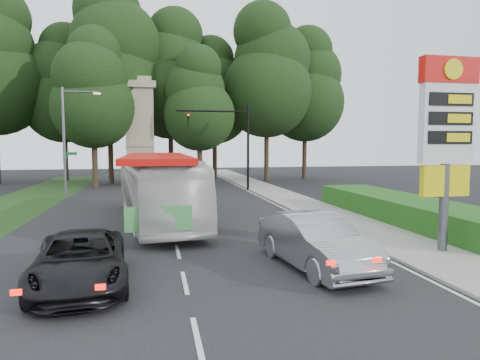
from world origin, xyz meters
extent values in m
plane|color=black|center=(0.00, 0.00, 0.00)|extent=(120.00, 120.00, 0.00)
cube|color=black|center=(0.00, 12.00, 0.01)|extent=(14.00, 80.00, 0.02)
cube|color=gray|center=(8.50, 12.00, 0.06)|extent=(3.00, 80.00, 0.12)
cube|color=#193814|center=(-9.50, 18.00, 0.01)|extent=(5.00, 50.00, 0.02)
cube|color=#1A4F15|center=(11.50, 8.00, 0.60)|extent=(3.00, 14.00, 1.20)
cylinder|color=#59595E|center=(9.20, 2.00, 1.60)|extent=(0.32, 0.32, 3.20)
cube|color=yellow|center=(9.20, 2.00, 2.60)|extent=(1.80, 0.25, 1.10)
cube|color=silver|center=(9.20, 2.00, 4.60)|extent=(2.00, 0.35, 2.80)
cube|color=red|center=(9.20, 2.00, 6.40)|extent=(2.10, 0.40, 0.90)
cylinder|color=yellow|center=(9.20, 1.78, 6.40)|extent=(0.70, 0.05, 0.70)
cube|color=black|center=(9.20, 1.81, 5.40)|extent=(1.70, 0.04, 0.45)
cube|color=black|center=(9.20, 1.81, 4.75)|extent=(1.70, 0.04, 0.45)
cube|color=black|center=(9.20, 1.81, 4.10)|extent=(1.70, 0.04, 0.45)
cylinder|color=black|center=(7.00, 24.00, 3.60)|extent=(0.20, 0.20, 7.20)
cylinder|color=black|center=(4.00, 24.00, 6.60)|extent=(6.00, 0.14, 0.14)
imported|color=black|center=(2.00, 24.00, 6.35)|extent=(0.18, 0.22, 1.10)
sphere|color=#FF0C05|center=(2.00, 23.85, 6.25)|extent=(0.18, 0.18, 0.18)
cylinder|color=#59595E|center=(-7.20, 22.00, 4.00)|extent=(0.20, 0.20, 8.00)
cylinder|color=#59595E|center=(-6.00, 22.00, 7.70)|extent=(2.40, 0.12, 0.12)
cube|color=#FFE599|center=(-4.80, 22.00, 7.60)|extent=(0.50, 0.22, 0.14)
cube|color=#0C591E|center=(-6.75, 22.00, 3.20)|extent=(0.85, 0.04, 0.22)
cube|color=#0C591E|center=(-7.20, 22.45, 2.90)|extent=(0.04, 0.85, 0.22)
cube|color=gray|center=(-2.00, 30.00, 4.50)|extent=(2.50, 2.50, 9.00)
cube|color=gray|center=(-2.00, 30.00, 9.30)|extent=(3.00, 3.00, 0.60)
cube|color=gray|center=(-2.00, 30.00, 9.80)|extent=(2.20, 2.20, 0.50)
cylinder|color=#2D2116|center=(-10.00, 37.00, 2.70)|extent=(0.50, 0.50, 5.40)
sphere|color=black|center=(-10.00, 37.00, 8.25)|extent=(8.40, 8.40, 8.40)
sphere|color=black|center=(-10.00, 37.00, 11.25)|extent=(7.20, 7.20, 7.20)
sphere|color=black|center=(-10.00, 37.00, 13.80)|extent=(5.40, 5.40, 5.40)
cylinder|color=#2D2116|center=(-5.00, 33.00, 3.24)|extent=(0.50, 0.50, 6.48)
sphere|color=black|center=(-5.00, 33.00, 9.90)|extent=(10.08, 10.08, 10.08)
sphere|color=black|center=(-5.00, 33.00, 13.50)|extent=(8.64, 8.64, 8.64)
sphere|color=black|center=(-5.00, 33.00, 16.56)|extent=(6.48, 6.48, 6.48)
cylinder|color=#2D2116|center=(1.00, 35.00, 2.97)|extent=(0.50, 0.50, 5.94)
sphere|color=black|center=(1.00, 35.00, 9.08)|extent=(9.24, 9.24, 9.24)
sphere|color=black|center=(1.00, 35.00, 12.38)|extent=(7.92, 7.92, 7.92)
sphere|color=black|center=(1.00, 35.00, 15.18)|extent=(5.94, 5.94, 5.94)
cylinder|color=#2D2116|center=(6.00, 37.00, 2.61)|extent=(0.50, 0.50, 5.22)
sphere|color=black|center=(6.00, 37.00, 7.97)|extent=(8.12, 8.12, 8.12)
sphere|color=black|center=(6.00, 37.00, 10.88)|extent=(6.96, 6.96, 6.96)
sphere|color=black|center=(6.00, 37.00, 13.34)|extent=(5.22, 5.22, 5.22)
cylinder|color=#2D2116|center=(11.00, 33.00, 3.06)|extent=(0.50, 0.50, 6.12)
sphere|color=black|center=(11.00, 33.00, 9.35)|extent=(9.52, 9.52, 9.52)
sphere|color=black|center=(11.00, 33.00, 12.75)|extent=(8.16, 8.16, 8.16)
sphere|color=black|center=(11.00, 33.00, 15.64)|extent=(6.12, 6.12, 6.12)
cylinder|color=#2D2116|center=(16.00, 35.00, 2.79)|extent=(0.50, 0.50, 5.58)
sphere|color=black|center=(16.00, 35.00, 8.53)|extent=(8.68, 8.68, 8.68)
sphere|color=black|center=(16.00, 35.00, 11.62)|extent=(7.44, 7.44, 7.44)
sphere|color=black|center=(16.00, 35.00, 14.26)|extent=(5.58, 5.58, 5.58)
cylinder|color=#2D2116|center=(-6.00, 29.00, 2.34)|extent=(0.50, 0.50, 4.68)
sphere|color=black|center=(-6.00, 29.00, 7.15)|extent=(7.28, 7.28, 7.28)
sphere|color=black|center=(-6.00, 29.00, 9.75)|extent=(6.24, 6.24, 6.24)
sphere|color=black|center=(-6.00, 29.00, 11.96)|extent=(4.68, 4.68, 4.68)
cylinder|color=#2D2116|center=(3.50, 29.50, 2.16)|extent=(0.50, 0.50, 4.32)
sphere|color=black|center=(3.50, 29.50, 6.60)|extent=(6.72, 6.72, 6.72)
sphere|color=black|center=(3.50, 29.50, 9.00)|extent=(5.76, 5.76, 5.76)
sphere|color=black|center=(3.50, 29.50, 11.04)|extent=(4.32, 4.32, 4.32)
imported|color=silver|center=(-0.66, 10.09, 1.68)|extent=(4.28, 12.29, 3.35)
imported|color=#A0A1A7|center=(4.10, 1.16, 0.85)|extent=(2.48, 5.37, 1.71)
imported|color=black|center=(-2.80, 0.85, 0.72)|extent=(2.91, 5.42, 1.45)
camera|label=1|loc=(-0.78, -11.20, 3.86)|focal=32.00mm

